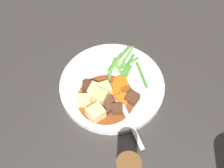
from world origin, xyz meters
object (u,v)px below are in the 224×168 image
carrot_slice_4 (113,90)px  potato_chunk_3 (96,113)px  meat_chunk_2 (109,102)px  meat_chunk_4 (132,98)px  carrot_slice_3 (123,98)px  potato_chunk_4 (84,101)px  potato_chunk_1 (100,98)px  meat_chunk_0 (108,108)px  meat_chunk_3 (88,87)px  fork (126,113)px  carrot_slice_1 (92,102)px  meat_chunk_1 (117,109)px  carrot_slice_2 (85,96)px  carrot_slice_0 (120,82)px  potato_chunk_2 (96,91)px  potato_chunk_0 (105,89)px  dinner_plate (112,86)px

carrot_slice_4 → potato_chunk_3: 0.08m
meat_chunk_2 → meat_chunk_4: same height
carrot_slice_3 → potato_chunk_4: bearing=-48.8°
potato_chunk_1 → meat_chunk_0: size_ratio=1.64×
potato_chunk_3 → meat_chunk_3: (-0.05, -0.06, -0.00)m
potato_chunk_3 → carrot_slice_4: bearing=-173.9°
meat_chunk_3 → carrot_slice_4: bearing=123.8°
potato_chunk_1 → meat_chunk_4: bearing=127.4°
potato_chunk_3 → meat_chunk_3: size_ratio=1.31×
potato_chunk_1 → fork: 0.07m
carrot_slice_1 → meat_chunk_1: size_ratio=1.05×
potato_chunk_1 → carrot_slice_2: bearing=-71.3°
meat_chunk_2 → fork: bearing=90.9°
carrot_slice_0 → meat_chunk_3: bearing=-40.9°
fork → carrot_slice_4: bearing=-119.0°
carrot_slice_0 → carrot_slice_4: bearing=-6.2°
carrot_slice_3 → meat_chunk_0: size_ratio=1.40×
potato_chunk_2 → potato_chunk_4: bearing=-13.6°
potato_chunk_1 → meat_chunk_3: bearing=-101.3°
carrot_slice_3 → potato_chunk_0: (0.01, -0.05, 0.01)m
carrot_slice_3 → meat_chunk_2: (0.03, -0.02, 0.00)m
potato_chunk_1 → potato_chunk_4: size_ratio=1.14×
potato_chunk_2 → potato_chunk_0: bearing=139.3°
potato_chunk_1 → meat_chunk_4: (-0.04, 0.06, -0.01)m
carrot_slice_1 → potato_chunk_0: size_ratio=0.82×
potato_chunk_0 → potato_chunk_2: 0.02m
carrot_slice_1 → meat_chunk_4: bearing=129.9°
potato_chunk_1 → potato_chunk_4: bearing=-48.2°
carrot_slice_3 → meat_chunk_3: 0.09m
meat_chunk_0 → fork: (-0.02, 0.04, -0.01)m
meat_chunk_3 → fork: 0.11m
meat_chunk_2 → meat_chunk_4: (-0.04, 0.04, 0.00)m
potato_chunk_0 → fork: bearing=76.0°
potato_chunk_0 → meat_chunk_3: size_ratio=1.09×
dinner_plate → carrot_slice_1: (0.07, -0.01, 0.01)m
carrot_slice_0 → meat_chunk_0: meat_chunk_0 is taller
meat_chunk_1 → meat_chunk_4: (-0.04, 0.01, 0.00)m
potato_chunk_3 → meat_chunk_0: potato_chunk_3 is taller
potato_chunk_1 → carrot_slice_4: bearing=170.5°
carrot_slice_0 → carrot_slice_1: same height
carrot_slice_3 → meat_chunk_0: bearing=-14.8°
dinner_plate → potato_chunk_2: potato_chunk_2 is taller
meat_chunk_4 → meat_chunk_0: bearing=-29.3°
potato_chunk_3 → meat_chunk_4: bearing=152.1°
meat_chunk_1 → meat_chunk_4: same height
meat_chunk_2 → fork: meat_chunk_2 is taller
carrot_slice_2 → potato_chunk_3: potato_chunk_3 is taller
meat_chunk_2 → meat_chunk_3: meat_chunk_3 is taller
carrot_slice_4 → potato_chunk_3: potato_chunk_3 is taller
carrot_slice_4 → fork: carrot_slice_4 is taller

